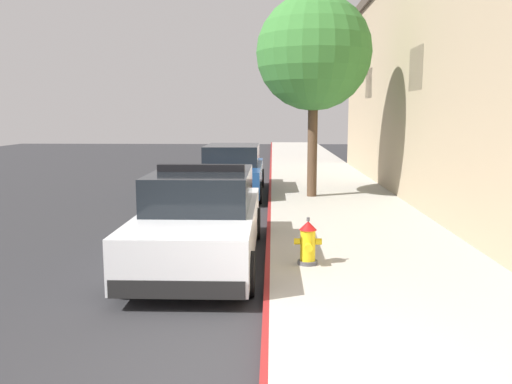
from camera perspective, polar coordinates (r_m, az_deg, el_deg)
The scene contains 7 objects.
ground_plane at distance 15.36m, azimuth -14.09°, elevation -1.65°, with size 34.64×60.00×0.20m, color #2B2B2D.
sidewalk_pavement at distance 14.86m, azimuth 8.75°, elevation -1.14°, with size 3.67×60.00×0.15m, color #ADA89E.
curb_painted_edge at distance 14.75m, azimuth 1.49°, elevation -1.12°, with size 0.08×60.00×0.15m, color maroon.
police_cruiser at distance 9.08m, azimuth -5.93°, elevation -2.93°, with size 1.94×4.84×1.68m.
parked_car_silver_ahead at distance 16.62m, azimuth -2.58°, elevation 2.27°, with size 1.94×4.84×1.56m.
fire_hydrant at distance 8.43m, azimuth 5.64°, elevation -5.50°, with size 0.44×0.40×0.76m.
street_tree at distance 15.36m, azimuth 6.29°, elevation 14.73°, with size 3.24×3.24×5.71m.
Camera 1 is at (0.03, -4.54, 2.53)m, focal length 36.91 mm.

